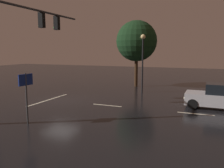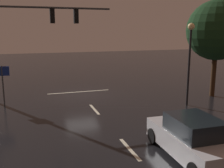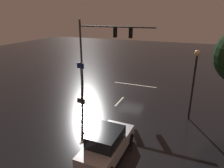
{
  "view_description": "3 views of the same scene",
  "coord_description": "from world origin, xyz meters",
  "px_view_note": "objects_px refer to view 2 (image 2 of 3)",
  "views": [
    {
      "loc": [
        14.88,
        10.4,
        3.89
      ],
      "look_at": [
        -1.01,
        3.97,
        1.41
      ],
      "focal_mm": 37.09,
      "sensor_mm": 36.0,
      "label": 1
    },
    {
      "loc": [
        3.94,
        19.61,
        4.94
      ],
      "look_at": [
        -0.64,
        5.63,
        1.92
      ],
      "focal_mm": 42.32,
      "sensor_mm": 36.0,
      "label": 2
    },
    {
      "loc": [
        -6.0,
        20.3,
        7.82
      ],
      "look_at": [
        0.52,
        4.54,
        1.84
      ],
      "focal_mm": 32.55,
      "sensor_mm": 36.0,
      "label": 3
    }
  ],
  "objects_px": {
    "traffic_signal_assembly": "(30,29)",
    "route_sign": "(2,77)",
    "street_lamp_left_kerb": "(190,49)",
    "tree_left_near": "(217,30)",
    "car_approaching": "(191,138)"
  },
  "relations": [
    {
      "from": "tree_left_near",
      "to": "street_lamp_left_kerb",
      "type": "bearing_deg",
      "value": 25.46
    },
    {
      "from": "car_approaching",
      "to": "tree_left_near",
      "type": "bearing_deg",
      "value": -132.72
    },
    {
      "from": "traffic_signal_assembly",
      "to": "tree_left_near",
      "type": "distance_m",
      "value": 13.34
    },
    {
      "from": "car_approaching",
      "to": "street_lamp_left_kerb",
      "type": "bearing_deg",
      "value": -122.66
    },
    {
      "from": "car_approaching",
      "to": "route_sign",
      "type": "height_order",
      "value": "route_sign"
    },
    {
      "from": "traffic_signal_assembly",
      "to": "route_sign",
      "type": "bearing_deg",
      "value": 39.6
    },
    {
      "from": "street_lamp_left_kerb",
      "to": "car_approaching",
      "type": "bearing_deg",
      "value": 57.34
    },
    {
      "from": "traffic_signal_assembly",
      "to": "street_lamp_left_kerb",
      "type": "xyz_separation_m",
      "value": [
        -9.68,
        4.84,
        -1.27
      ]
    },
    {
      "from": "car_approaching",
      "to": "street_lamp_left_kerb",
      "type": "relative_size",
      "value": 0.82
    },
    {
      "from": "traffic_signal_assembly",
      "to": "route_sign",
      "type": "xyz_separation_m",
      "value": [
        1.9,
        1.57,
        -3.04
      ]
    },
    {
      "from": "route_sign",
      "to": "street_lamp_left_kerb",
      "type": "bearing_deg",
      "value": 164.23
    },
    {
      "from": "route_sign",
      "to": "traffic_signal_assembly",
      "type": "bearing_deg",
      "value": -140.4
    },
    {
      "from": "traffic_signal_assembly",
      "to": "street_lamp_left_kerb",
      "type": "relative_size",
      "value": 1.59
    },
    {
      "from": "street_lamp_left_kerb",
      "to": "tree_left_near",
      "type": "relative_size",
      "value": 0.76
    },
    {
      "from": "car_approaching",
      "to": "route_sign",
      "type": "bearing_deg",
      "value": -52.52
    }
  ]
}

